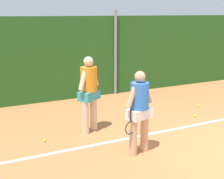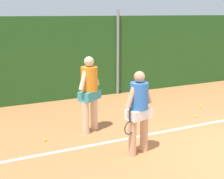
% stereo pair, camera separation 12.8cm
% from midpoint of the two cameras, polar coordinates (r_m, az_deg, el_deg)
% --- Properties ---
extents(ground_plane, '(30.85, 30.85, 0.00)m').
position_cam_midpoint_polar(ground_plane, '(8.50, 14.01, -6.81)').
color(ground_plane, '#C67542').
extents(hedge_fence_backdrop, '(20.05, 0.25, 2.76)m').
position_cam_midpoint_polar(hedge_fence_backdrop, '(11.64, 0.96, 6.04)').
color(hedge_fence_backdrop, '#23511E').
rests_on(hedge_fence_backdrop, ground_plane).
extents(fence_post_center, '(0.10, 0.10, 2.96)m').
position_cam_midpoint_polar(fence_post_center, '(11.47, 1.36, 6.43)').
color(fence_post_center, gray).
rests_on(fence_post_center, ground_plane).
extents(court_baseline_paint, '(14.65, 0.10, 0.01)m').
position_cam_midpoint_polar(court_baseline_paint, '(8.60, 13.39, -6.50)').
color(court_baseline_paint, white).
rests_on(court_baseline_paint, ground_plane).
extents(player_foreground_near, '(0.78, 0.42, 1.75)m').
position_cam_midpoint_polar(player_foreground_near, '(6.62, 5.27, -3.34)').
color(player_foreground_near, tan).
rests_on(player_foreground_near, ground_plane).
extents(player_midcourt, '(0.69, 0.56, 1.87)m').
position_cam_midpoint_polar(player_midcourt, '(7.83, -3.52, -0.12)').
color(player_midcourt, beige).
rests_on(player_midcourt, ground_plane).
extents(tennis_ball_6, '(0.07, 0.07, 0.07)m').
position_cam_midpoint_polar(tennis_ball_6, '(9.47, 15.03, -4.55)').
color(tennis_ball_6, '#CCDB33').
rests_on(tennis_ball_6, ground_plane).
extents(tennis_ball_8, '(0.07, 0.07, 0.07)m').
position_cam_midpoint_polar(tennis_ball_8, '(10.48, 15.63, -2.84)').
color(tennis_ball_8, '#CCDB33').
rests_on(tennis_ball_8, ground_plane).
extents(tennis_ball_9, '(0.07, 0.07, 0.07)m').
position_cam_midpoint_polar(tennis_ball_9, '(7.66, -11.23, -8.68)').
color(tennis_ball_9, '#CCDB33').
rests_on(tennis_ball_9, ground_plane).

